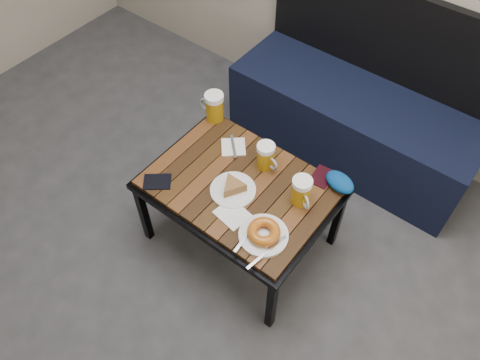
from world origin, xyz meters
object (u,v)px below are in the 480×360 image
Objects in this scene: plate_bagel at (264,233)px; passport_burgundy at (322,177)px; cafe_table at (240,190)px; knit_pouch at (340,182)px; bench at (355,116)px; beer_mug_left at (214,106)px; passport_navy at (157,182)px; plate_pie at (233,188)px; beer_mug_right at (301,191)px; beer_mug_centre at (266,156)px.

passport_burgundy is at bearing 86.40° from plate_bagel.
cafe_table is 5.80× the size of knit_pouch.
bench is 1.10m from plate_bagel.
plate_bagel is at bearing 142.75° from beer_mug_left.
cafe_table is 0.38m from passport_navy.
passport_navy is at bearing -143.81° from cafe_table.
passport_navy is at bearing -144.00° from knit_pouch.
bench reaches higher than plate_pie.
bench is at bearing 109.95° from knit_pouch.
bench is 5.14× the size of plate_bagel.
beer_mug_right is 0.97× the size of knit_pouch.
beer_mug_right reaches higher than knit_pouch.
cafe_table is at bearing -144.16° from knit_pouch.
bench is 0.93m from cafe_table.
beer_mug_centre is 1.09× the size of passport_navy.
beer_mug_centre is (0.03, 0.16, 0.11)m from cafe_table.
plate_bagel is (0.22, -0.32, -0.04)m from beer_mug_centre.
bench is 11.69× the size of passport_burgundy.
plate_pie is (-0.27, -0.14, -0.05)m from beer_mug_right.
beer_mug_left is 1.23× the size of passport_navy.
beer_mug_left is at bearing 174.52° from passport_burgundy.
beer_mug_left is 0.65m from beer_mug_right.
plate_bagel is 1.88× the size of knit_pouch.
beer_mug_left is at bearing -179.88° from knit_pouch.
beer_mug_right is at bearing -118.47° from knit_pouch.
cafe_table is (-0.12, -0.91, 0.16)m from bench.
knit_pouch is (0.24, -0.65, 0.23)m from bench.
knit_pouch reaches higher than plate_pie.
cafe_table is 4.10× the size of plate_pie.
beer_mug_centre is at bearing -162.81° from knit_pouch.
passport_navy is (0.06, -0.48, -0.07)m from beer_mug_left.
plate_bagel is at bearing 57.19° from passport_navy.
knit_pouch is (0.66, 0.48, 0.03)m from passport_navy.
plate_pie reaches higher than passport_burgundy.
bench is 0.88m from beer_mug_right.
bench is at bearing 120.12° from passport_navy.
beer_mug_right is at bearing 17.84° from cafe_table.
beer_mug_centre is 0.21m from plate_pie.
plate_pie is (0.36, -0.31, -0.05)m from beer_mug_left.
plate_pie is 1.42× the size of knit_pouch.
passport_burgundy is at bearing 43.71° from cafe_table.
bench reaches higher than knit_pouch.
beer_mug_left is 0.49m from passport_navy.
beer_mug_right is at bearing 79.10° from passport_navy.
beer_mug_right is (0.63, -0.17, -0.01)m from beer_mug_left.
passport_navy is 0.75m from passport_burgundy.
passport_navy and passport_burgundy have the same top height.
passport_burgundy is 0.83× the size of knit_pouch.
beer_mug_right is at bearing -97.81° from passport_burgundy.
beer_mug_left reaches higher than passport_burgundy.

